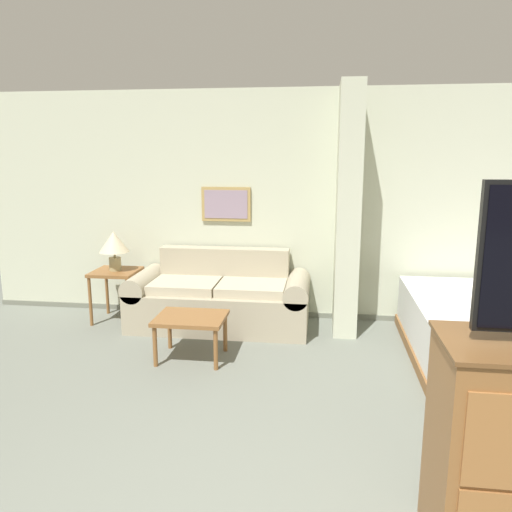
{
  "coord_description": "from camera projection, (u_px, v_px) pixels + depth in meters",
  "views": [
    {
      "loc": [
        0.15,
        -1.65,
        1.89
      ],
      "look_at": [
        -0.39,
        2.4,
        1.05
      ],
      "focal_mm": 35.0,
      "sensor_mm": 36.0,
      "label": 1
    }
  ],
  "objects": [
    {
      "name": "wall_back",
      "position": [
        309.0,
        207.0,
        5.68
      ],
      "size": [
        7.75,
        0.16,
        2.6
      ],
      "color": "beige",
      "rests_on": "ground_plane"
    },
    {
      "name": "wall_partition_pillar",
      "position": [
        348.0,
        211.0,
        5.25
      ],
      "size": [
        0.24,
        0.67,
        2.6
      ],
      "color": "beige",
      "rests_on": "ground_plane"
    },
    {
      "name": "couch",
      "position": [
        220.0,
        299.0,
        5.53
      ],
      "size": [
        1.97,
        0.84,
        0.83
      ],
      "color": "tan",
      "rests_on": "ground_plane"
    },
    {
      "name": "coffee_table",
      "position": [
        191.0,
        322.0,
        4.62
      ],
      "size": [
        0.64,
        0.51,
        0.41
      ],
      "color": "brown",
      "rests_on": "ground_plane"
    },
    {
      "name": "side_table",
      "position": [
        116.0,
        278.0,
        5.68
      ],
      "size": [
        0.5,
        0.5,
        0.59
      ],
      "color": "brown",
      "rests_on": "ground_plane"
    },
    {
      "name": "table_lamp",
      "position": [
        114.0,
        244.0,
        5.6
      ],
      "size": [
        0.33,
        0.33,
        0.45
      ],
      "color": "tan",
      "rests_on": "side_table"
    },
    {
      "name": "bed",
      "position": [
        504.0,
        332.0,
        4.58
      ],
      "size": [
        1.67,
        2.0,
        0.55
      ],
      "color": "brown",
      "rests_on": "ground_plane"
    }
  ]
}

